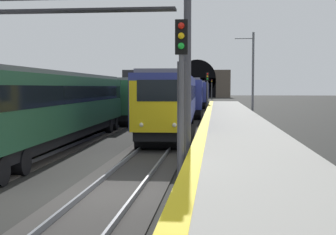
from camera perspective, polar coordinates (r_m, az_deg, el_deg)
The scene contains 12 objects.
ground_plane at distance 13.53m, azimuth -6.74°, elevation -9.45°, with size 320.00×320.00×0.00m, color black.
platform_right at distance 13.16m, azimuth 10.87°, elevation -7.66°, with size 112.00×4.06×0.99m, color #9E9B93.
platform_right_edge_strip at distance 13.03m, azimuth 3.05°, elevation -5.48°, with size 112.00×0.50×0.01m, color yellow.
track_main_line at distance 13.52m, azimuth -6.75°, elevation -9.28°, with size 160.00×2.92×0.21m.
train_main_approaching at distance 62.42m, azimuth 3.22°, elevation 3.00°, with size 83.23×3.31×3.94m.
train_adjacent_platform at distance 44.76m, azimuth -4.40°, elevation 2.60°, with size 63.01×3.26×4.69m.
railway_signal_near at distance 14.30m, azimuth 1.65°, elevation 3.84°, with size 0.39×0.38×5.12m.
railway_signal_mid at distance 57.66m, azimuth 4.84°, elevation 3.64°, with size 0.39×0.38×4.88m.
railway_signal_far at distance 114.54m, azimuth 5.36°, elevation 3.65°, with size 0.39×0.38×4.92m.
overhead_signal_gantry at distance 18.57m, azimuth -11.37°, elevation 10.21°, with size 0.70×9.00×6.81m.
tunnel_portal at distance 137.05m, azimuth 3.61°, elevation 4.16°, with size 2.88×19.23×11.01m.
catenary_mast_far at distance 46.29m, azimuth 10.32°, elevation 5.19°, with size 0.22×1.89×8.38m.
Camera 1 is at (-12.85, -2.90, 3.09)m, focal length 49.82 mm.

